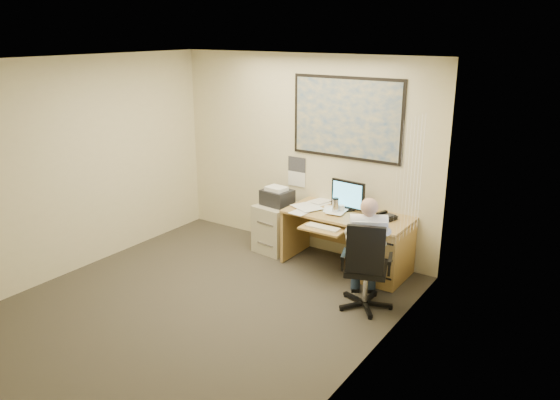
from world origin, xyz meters
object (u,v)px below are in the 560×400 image
Objects in this scene: desk at (371,241)px; office_chair at (362,283)px; filing_cabinet at (277,223)px; person at (368,253)px.

desk reaches higher than office_chair.
filing_cabinet is (-1.43, -0.00, -0.05)m from desk.
person is (0.02, 0.08, 0.33)m from office_chair.
person reaches higher than filing_cabinet.
desk is at bearing 6.65° from filing_cabinet.
desk is 1.43m from filing_cabinet.
desk is at bearing 83.59° from person.
office_chair reaches higher than filing_cabinet.
filing_cabinet is 1.94m from office_chair.
filing_cabinet is 0.73× the size of person.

